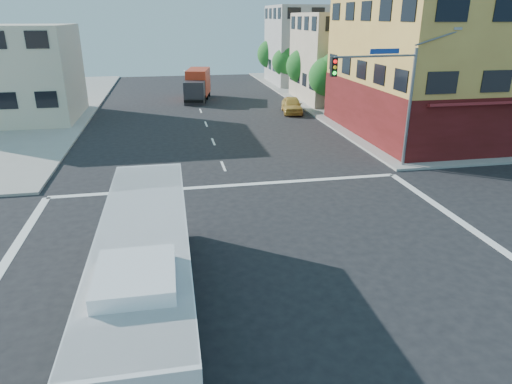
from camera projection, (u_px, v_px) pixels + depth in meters
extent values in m
plane|color=black|center=(268.00, 276.00, 16.22)|extent=(120.00, 120.00, 0.00)
cube|color=gray|center=(492.00, 93.00, 54.44)|extent=(50.00, 50.00, 0.15)
cube|color=gold|center=(477.00, 40.00, 34.18)|extent=(18.00, 15.00, 14.00)
cube|color=#5C1516|center=(466.00, 106.00, 35.98)|extent=(18.09, 15.08, 4.00)
cube|color=#BFAB92|center=(356.00, 58.00, 48.75)|extent=(12.00, 10.00, 9.00)
cube|color=#9C9C97|center=(316.00, 45.00, 61.39)|extent=(12.00, 10.00, 10.00)
cube|color=beige|center=(2.00, 74.00, 39.26)|extent=(12.00, 10.00, 8.00)
cylinder|color=slate|center=(409.00, 110.00, 26.76)|extent=(0.18, 0.18, 7.00)
cylinder|color=slate|center=(376.00, 56.00, 24.97)|extent=(5.01, 0.62, 0.12)
cube|color=black|center=(334.00, 67.00, 24.48)|extent=(0.32, 0.30, 1.00)
sphere|color=#FF0C0C|center=(335.00, 61.00, 24.22)|extent=(0.20, 0.20, 0.20)
sphere|color=yellow|center=(335.00, 67.00, 24.33)|extent=(0.20, 0.20, 0.20)
sphere|color=#19FF33|center=(335.00, 73.00, 24.43)|extent=(0.20, 0.20, 0.20)
cube|color=navy|center=(385.00, 51.00, 25.02)|extent=(1.80, 0.22, 0.28)
cube|color=gray|center=(457.00, 28.00, 25.81)|extent=(0.50, 0.22, 0.14)
cylinder|color=#392414|center=(326.00, 102.00, 43.61)|extent=(0.28, 0.28, 1.92)
sphere|color=#1A5D21|center=(328.00, 77.00, 42.74)|extent=(3.60, 3.60, 3.60)
sphere|color=#1A5D21|center=(333.00, 67.00, 42.21)|extent=(2.52, 2.52, 2.52)
cylinder|color=#392414|center=(303.00, 90.00, 50.92)|extent=(0.28, 0.28, 1.99)
sphere|color=#1A5D21|center=(303.00, 66.00, 50.01)|extent=(3.80, 3.80, 3.80)
sphere|color=#1A5D21|center=(308.00, 58.00, 49.47)|extent=(2.66, 2.66, 2.66)
cylinder|color=#392414|center=(285.00, 81.00, 58.27)|extent=(0.28, 0.28, 1.89)
sphere|color=#1A5D21|center=(285.00, 62.00, 57.44)|extent=(3.40, 3.40, 3.40)
sphere|color=#1A5D21|center=(289.00, 55.00, 56.93)|extent=(2.38, 2.38, 2.38)
cylinder|color=#392414|center=(271.00, 73.00, 65.57)|extent=(0.28, 0.28, 2.03)
sphere|color=#1A5D21|center=(271.00, 54.00, 64.63)|extent=(4.00, 4.00, 4.00)
sphere|color=#1A5D21|center=(275.00, 47.00, 64.07)|extent=(2.80, 2.80, 2.80)
cube|color=black|center=(150.00, 305.00, 13.72)|extent=(2.56, 11.70, 0.44)
cube|color=white|center=(147.00, 270.00, 13.29)|extent=(2.55, 11.68, 2.77)
cube|color=black|center=(146.00, 265.00, 13.23)|extent=(2.60, 11.33, 1.21)
cube|color=black|center=(152.00, 196.00, 18.56)|extent=(2.28, 0.07, 1.31)
cube|color=#E5590C|center=(150.00, 173.00, 18.23)|extent=(1.86, 0.06, 0.27)
cube|color=white|center=(143.00, 229.00, 12.81)|extent=(2.50, 11.45, 0.12)
cube|color=white|center=(136.00, 276.00, 10.05)|extent=(1.75, 2.15, 0.35)
cube|color=#07794C|center=(103.00, 305.00, 12.88)|extent=(0.05, 5.35, 0.27)
cube|color=#07794C|center=(192.00, 296.00, 13.31)|extent=(0.05, 5.35, 0.27)
cylinder|color=black|center=(121.00, 250.00, 16.95)|extent=(0.30, 1.01, 1.01)
cylinder|color=#99999E|center=(117.00, 251.00, 16.93)|extent=(0.04, 0.51, 0.51)
cylinder|color=black|center=(184.00, 245.00, 17.35)|extent=(0.30, 1.01, 1.01)
cylinder|color=#99999E|center=(188.00, 245.00, 17.37)|extent=(0.04, 0.51, 0.51)
cube|color=#29282E|center=(195.00, 93.00, 47.59)|extent=(2.41, 2.34, 2.34)
cube|color=black|center=(194.00, 91.00, 46.66)|extent=(1.87, 0.43, 0.90)
cube|color=#BA321A|center=(198.00, 82.00, 50.52)|extent=(3.09, 5.36, 2.70)
cube|color=black|center=(198.00, 96.00, 50.01)|extent=(3.32, 7.45, 0.27)
cylinder|color=black|center=(186.00, 100.00, 48.01)|extent=(0.42, 0.93, 0.90)
cylinder|color=black|center=(204.00, 100.00, 48.01)|extent=(0.42, 0.93, 0.90)
cylinder|color=black|center=(190.00, 96.00, 50.45)|extent=(0.42, 0.93, 0.90)
cylinder|color=black|center=(207.00, 96.00, 50.45)|extent=(0.42, 0.93, 0.90)
cylinder|color=black|center=(192.00, 92.00, 52.55)|extent=(0.42, 0.93, 0.90)
cylinder|color=black|center=(209.00, 92.00, 52.54)|extent=(0.42, 0.93, 0.90)
imported|color=gold|center=(292.00, 105.00, 43.41)|extent=(2.46, 4.64, 1.50)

